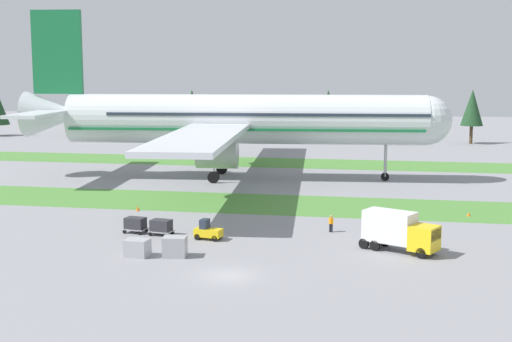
# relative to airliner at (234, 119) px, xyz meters

# --- Properties ---
(ground_plane) EXTENTS (400.00, 400.00, 0.00)m
(ground_plane) POSITION_rel_airliner_xyz_m (10.13, -48.98, -8.94)
(ground_plane) COLOR gray
(grass_strip_near) EXTENTS (320.00, 13.01, 0.01)m
(grass_strip_near) POSITION_rel_airliner_xyz_m (10.13, -18.85, -8.94)
(grass_strip_near) COLOR #4C8438
(grass_strip_near) RESTS_ON ground
(grass_strip_far) EXTENTS (320.00, 13.01, 0.01)m
(grass_strip_far) POSITION_rel_airliner_xyz_m (10.13, 19.17, -8.94)
(grass_strip_far) COLOR #4C8438
(grass_strip_far) RESTS_ON ground
(airliner) EXTENTS (63.37, 78.39, 24.93)m
(airliner) POSITION_rel_airliner_xyz_m (0.00, 0.00, 0.00)
(airliner) COLOR silver
(airliner) RESTS_ON ground
(baggage_tug) EXTENTS (2.78, 1.73, 1.97)m
(baggage_tug) POSITION_rel_airliner_xyz_m (5.55, -37.65, -8.13)
(baggage_tug) COLOR yellow
(baggage_tug) RESTS_ON ground
(cargo_dolly_lead) EXTENTS (2.43, 1.86, 1.55)m
(cargo_dolly_lead) POSITION_rel_airliner_xyz_m (0.60, -36.79, -8.03)
(cargo_dolly_lead) COLOR #A3A3A8
(cargo_dolly_lead) RESTS_ON ground
(cargo_dolly_second) EXTENTS (2.43, 1.86, 1.55)m
(cargo_dolly_second) POSITION_rel_airliner_xyz_m (-2.26, -36.29, -8.03)
(cargo_dolly_second) COLOR #A3A3A8
(cargo_dolly_second) RESTS_ON ground
(catering_truck) EXTENTS (7.25, 5.18, 3.58)m
(catering_truck) POSITION_rel_airliner_xyz_m (23.50, -38.88, -6.99)
(catering_truck) COLOR yellow
(catering_truck) RESTS_ON ground
(ground_crew_marshaller) EXTENTS (0.50, 0.36, 1.74)m
(ground_crew_marshaller) POSITION_rel_airliner_xyz_m (16.95, -32.37, -8.00)
(ground_crew_marshaller) COLOR black
(ground_crew_marshaller) RESTS_ON ground
(uld_container_0) EXTENTS (2.18, 1.83, 1.78)m
(uld_container_0) POSITION_rel_airliner_xyz_m (4.29, -44.27, -8.05)
(uld_container_0) COLOR #A3A3A8
(uld_container_0) RESTS_ON ground
(uld_container_1) EXTENTS (2.12, 1.75, 1.51)m
(uld_container_1) POSITION_rel_airliner_xyz_m (1.02, -44.74, -8.19)
(uld_container_1) COLOR #A3A3A8
(uld_container_1) RESTS_ON ground
(taxiway_marker_0) EXTENTS (0.44, 0.44, 0.46)m
(taxiway_marker_0) POSITION_rel_airliner_xyz_m (31.44, -21.75, -8.71)
(taxiway_marker_0) COLOR orange
(taxiway_marker_0) RESTS_ON ground
(taxiway_marker_1) EXTENTS (0.44, 0.44, 0.63)m
(taxiway_marker_1) POSITION_rel_airliner_xyz_m (-5.84, -25.81, -8.63)
(taxiway_marker_1) COLOR orange
(taxiway_marker_1) RESTS_ON ground
(distant_tree_line) EXTENTS (167.43, 10.56, 12.28)m
(distant_tree_line) POSITION_rel_airliner_xyz_m (1.73, 57.05, -1.78)
(distant_tree_line) COLOR #4C3823
(distant_tree_line) RESTS_ON ground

